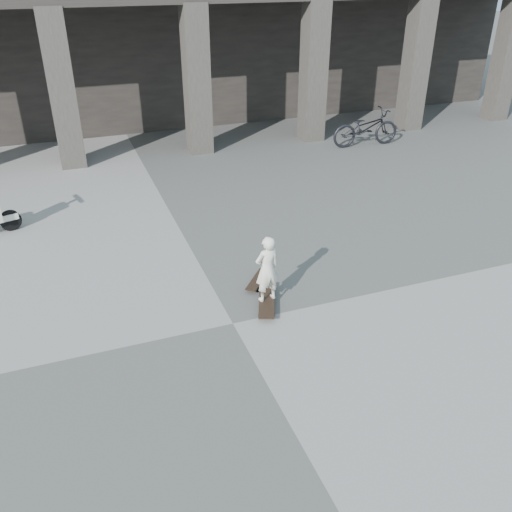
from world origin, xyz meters
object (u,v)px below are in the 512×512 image
object	(u,v)px
skateboard_spare	(258,280)
bicycle	(366,128)
longboard	(267,300)
child	(267,269)

from	to	relation	value
skateboard_spare	bicycle	distance (m)	8.60
skateboard_spare	longboard	bearing A→B (deg)	-147.81
child	bicycle	xyz separation A→B (m)	(5.90, 6.99, -0.13)
longboard	child	distance (m)	0.59
skateboard_spare	bicycle	bearing A→B (deg)	-2.67
longboard	bicycle	bearing A→B (deg)	-18.38
child	longboard	bearing A→B (deg)	-35.95
skateboard_spare	bicycle	size ratio (longest dim) A/B	0.34
skateboard_spare	child	distance (m)	0.90
child	bicycle	size ratio (longest dim) A/B	0.55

